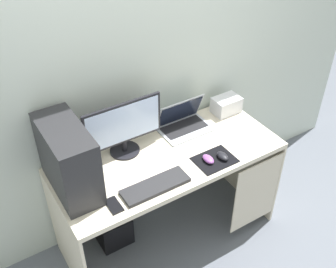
{
  "coord_description": "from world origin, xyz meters",
  "views": [
    {
      "loc": [
        -1.08,
        -1.72,
        2.51
      ],
      "look_at": [
        0.0,
        0.0,
        0.95
      ],
      "focal_mm": 43.9,
      "sensor_mm": 36.0,
      "label": 1
    }
  ],
  "objects_px": {
    "monitor": "(124,128)",
    "keyboard": "(155,186)",
    "cell_phone": "(114,205)",
    "subwoofer": "(113,228)",
    "laptop": "(183,123)",
    "mouse_right": "(223,156)",
    "projector": "(226,105)",
    "mouse_left": "(208,159)",
    "pc_tower": "(68,159)"
  },
  "relations": [
    {
      "from": "mouse_right",
      "to": "subwoofer",
      "type": "distance_m",
      "value": 1.02
    },
    {
      "from": "monitor",
      "to": "mouse_left",
      "type": "height_order",
      "value": "monitor"
    },
    {
      "from": "monitor",
      "to": "keyboard",
      "type": "distance_m",
      "value": 0.43
    },
    {
      "from": "projector",
      "to": "cell_phone",
      "type": "relative_size",
      "value": 1.54
    },
    {
      "from": "laptop",
      "to": "projector",
      "type": "distance_m",
      "value": 0.38
    },
    {
      "from": "monitor",
      "to": "subwoofer",
      "type": "bearing_deg",
      "value": -175.49
    },
    {
      "from": "cell_phone",
      "to": "subwoofer",
      "type": "bearing_deg",
      "value": 72.82
    },
    {
      "from": "pc_tower",
      "to": "mouse_left",
      "type": "bearing_deg",
      "value": -16.99
    },
    {
      "from": "mouse_left",
      "to": "subwoofer",
      "type": "relative_size",
      "value": 0.41
    },
    {
      "from": "monitor",
      "to": "projector",
      "type": "relative_size",
      "value": 2.64
    },
    {
      "from": "keyboard",
      "to": "mouse_left",
      "type": "distance_m",
      "value": 0.4
    },
    {
      "from": "monitor",
      "to": "mouse_right",
      "type": "bearing_deg",
      "value": -38.52
    },
    {
      "from": "pc_tower",
      "to": "monitor",
      "type": "bearing_deg",
      "value": 16.44
    },
    {
      "from": "mouse_left",
      "to": "projector",
      "type": "bearing_deg",
      "value": 40.73
    },
    {
      "from": "laptop",
      "to": "keyboard",
      "type": "bearing_deg",
      "value": -139.21
    },
    {
      "from": "monitor",
      "to": "mouse_right",
      "type": "xyz_separation_m",
      "value": [
        0.5,
        -0.4,
        -0.17
      ]
    },
    {
      "from": "cell_phone",
      "to": "projector",
      "type": "bearing_deg",
      "value": 19.91
    },
    {
      "from": "pc_tower",
      "to": "keyboard",
      "type": "height_order",
      "value": "pc_tower"
    },
    {
      "from": "laptop",
      "to": "mouse_right",
      "type": "height_order",
      "value": "laptop"
    },
    {
      "from": "projector",
      "to": "mouse_left",
      "type": "distance_m",
      "value": 0.59
    },
    {
      "from": "keyboard",
      "to": "subwoofer",
      "type": "distance_m",
      "value": 0.78
    },
    {
      "from": "pc_tower",
      "to": "mouse_left",
      "type": "distance_m",
      "value": 0.87
    },
    {
      "from": "mouse_right",
      "to": "monitor",
      "type": "bearing_deg",
      "value": 141.48
    },
    {
      "from": "projector",
      "to": "mouse_left",
      "type": "bearing_deg",
      "value": -139.27
    },
    {
      "from": "monitor",
      "to": "subwoofer",
      "type": "distance_m",
      "value": 0.86
    },
    {
      "from": "mouse_left",
      "to": "mouse_right",
      "type": "height_order",
      "value": "same"
    },
    {
      "from": "pc_tower",
      "to": "subwoofer",
      "type": "distance_m",
      "value": 0.91
    },
    {
      "from": "monitor",
      "to": "mouse_left",
      "type": "relative_size",
      "value": 5.51
    },
    {
      "from": "pc_tower",
      "to": "monitor",
      "type": "xyz_separation_m",
      "value": [
        0.41,
        0.12,
        -0.02
      ]
    },
    {
      "from": "monitor",
      "to": "mouse_right",
      "type": "distance_m",
      "value": 0.66
    },
    {
      "from": "projector",
      "to": "subwoofer",
      "type": "distance_m",
      "value": 1.24
    },
    {
      "from": "monitor",
      "to": "cell_phone",
      "type": "distance_m",
      "value": 0.52
    },
    {
      "from": "laptop",
      "to": "subwoofer",
      "type": "bearing_deg",
      "value": -177.39
    },
    {
      "from": "mouse_right",
      "to": "projector",
      "type": "bearing_deg",
      "value": 49.29
    },
    {
      "from": "monitor",
      "to": "laptop",
      "type": "bearing_deg",
      "value": 1.97
    },
    {
      "from": "keyboard",
      "to": "cell_phone",
      "type": "height_order",
      "value": "keyboard"
    },
    {
      "from": "pc_tower",
      "to": "monitor",
      "type": "distance_m",
      "value": 0.43
    },
    {
      "from": "laptop",
      "to": "keyboard",
      "type": "distance_m",
      "value": 0.62
    },
    {
      "from": "projector",
      "to": "cell_phone",
      "type": "bearing_deg",
      "value": -160.09
    },
    {
      "from": "monitor",
      "to": "cell_phone",
      "type": "xyz_separation_m",
      "value": [
        -0.28,
        -0.39,
        -0.19
      ]
    },
    {
      "from": "mouse_left",
      "to": "mouse_right",
      "type": "relative_size",
      "value": 1.0
    },
    {
      "from": "monitor",
      "to": "subwoofer",
      "type": "xyz_separation_m",
      "value": [
        -0.16,
        -0.01,
        -0.85
      ]
    },
    {
      "from": "laptop",
      "to": "mouse_left",
      "type": "height_order",
      "value": "laptop"
    },
    {
      "from": "projector",
      "to": "mouse_right",
      "type": "distance_m",
      "value": 0.54
    },
    {
      "from": "laptop",
      "to": "pc_tower",
      "type": "bearing_deg",
      "value": -171.11
    },
    {
      "from": "keyboard",
      "to": "mouse_left",
      "type": "relative_size",
      "value": 4.38
    },
    {
      "from": "projector",
      "to": "subwoofer",
      "type": "xyz_separation_m",
      "value": [
        -1.01,
        -0.03,
        -0.71
      ]
    },
    {
      "from": "monitor",
      "to": "keyboard",
      "type": "height_order",
      "value": "monitor"
    },
    {
      "from": "mouse_right",
      "to": "mouse_left",
      "type": "bearing_deg",
      "value": 165.26
    },
    {
      "from": "pc_tower",
      "to": "mouse_right",
      "type": "height_order",
      "value": "pc_tower"
    }
  ]
}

